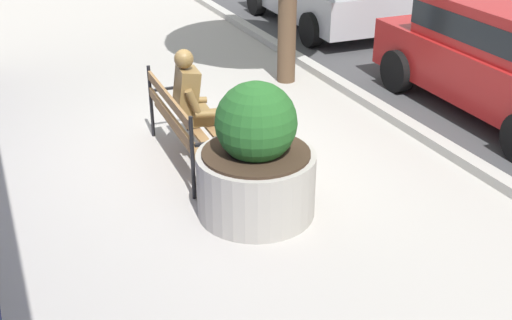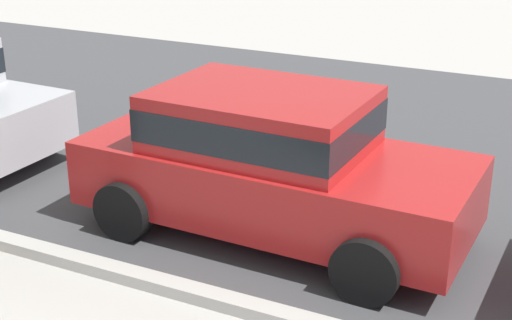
{
  "view_description": "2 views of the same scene",
  "coord_description": "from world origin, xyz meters",
  "views": [
    {
      "loc": [
        6.8,
        -2.1,
        3.43
      ],
      "look_at": [
        1.62,
        0.19,
        0.6
      ],
      "focal_mm": 44.74,
      "sensor_mm": 36.0,
      "label": 1
    },
    {
      "loc": [
        3.56,
        -2.1,
        3.66
      ],
      "look_at": [
        0.36,
        4.42,
        0.8
      ],
      "focal_mm": 52.3,
      "sensor_mm": 36.0,
      "label": 2
    }
  ],
  "objects": [
    {
      "name": "street_surface",
      "position": [
        0.0,
        7.5,
        0.0
      ],
      "size": [
        60.0,
        9.0,
        0.01
      ],
      "primitive_type": "cube",
      "color": "#424244",
      "rests_on": "ground"
    },
    {
      "name": "curb_stone",
      "position": [
        0.0,
        2.9,
        0.06
      ],
      "size": [
        60.0,
        0.2,
        0.12
      ],
      "primitive_type": "cube",
      "color": "#B2AFA8",
      "rests_on": "ground"
    },
    {
      "name": "parked_car_red",
      "position": [
        0.51,
        4.42,
        0.84
      ],
      "size": [
        4.14,
        2.0,
        1.56
      ],
      "color": "#B21E1E",
      "rests_on": "ground"
    }
  ]
}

